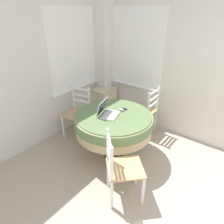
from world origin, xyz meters
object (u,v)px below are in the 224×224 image
round_dining_table (114,122)px  computer_mouse (121,109)px  dining_chair_near_back_window (78,113)px  corner_cabinet (104,102)px  cell_phone (123,109)px  dining_chair_camera_near (121,168)px  laptop (108,112)px  dining_chair_near_right_window (145,111)px

round_dining_table → computer_mouse: bearing=-5.7°
dining_chair_near_back_window → corner_cabinet: size_ratio=1.43×
cell_phone → dining_chair_near_back_window: 0.95m
round_dining_table → dining_chair_camera_near: dining_chair_camera_near is taller
laptop → dining_chair_near_right_window: laptop is taller
laptop → corner_cabinet: laptop is taller
round_dining_table → cell_phone: (0.24, -0.01, 0.14)m
dining_chair_near_back_window → dining_chair_camera_near: size_ratio=1.00×
round_dining_table → dining_chair_camera_near: bearing=-136.2°
cell_phone → dining_chair_near_back_window: (-0.19, 0.88, -0.28)m
laptop → computer_mouse: bearing=-18.6°
dining_chair_near_right_window → dining_chair_camera_near: bearing=-160.7°
corner_cabinet → laptop: bearing=-137.3°
dining_chair_near_back_window → dining_chair_camera_near: 1.62m
laptop → computer_mouse: (0.24, -0.08, -0.03)m
dining_chair_near_right_window → dining_chair_camera_near: size_ratio=1.00×
cell_phone → corner_cabinet: 1.28m
dining_chair_camera_near → laptop: bearing=50.0°
dining_chair_near_back_window → dining_chair_near_right_window: size_ratio=1.00×
round_dining_table → corner_cabinet: (0.94, 0.99, -0.26)m
round_dining_table → dining_chair_near_right_window: bearing=-5.0°
cell_phone → corner_cabinet: size_ratio=0.19×
computer_mouse → cell_phone: (0.07, 0.01, -0.02)m
round_dining_table → laptop: bearing=137.3°
round_dining_table → dining_chair_near_right_window: dining_chair_near_right_window is taller
dining_chair_near_back_window → corner_cabinet: dining_chair_near_back_window is taller
laptop → dining_chair_camera_near: bearing=-130.0°
dining_chair_near_right_window → corner_cabinet: (0.07, 1.07, -0.13)m
corner_cabinet → round_dining_table: bearing=-133.3°
computer_mouse → dining_chair_near_right_window: 0.76m
dining_chair_camera_near → corner_cabinet: bearing=45.5°
laptop → computer_mouse: laptop is taller
round_dining_table → dining_chair_near_back_window: bearing=86.6°
corner_cabinet → dining_chair_near_right_window: bearing=-93.8°
round_dining_table → cell_phone: size_ratio=9.75×
computer_mouse → dining_chair_near_back_window: bearing=97.6°
computer_mouse → dining_chair_near_right_window: size_ratio=0.10×
laptop → dining_chair_near_back_window: size_ratio=0.41×
dining_chair_near_back_window → laptop: bearing=-98.5°
cell_phone → dining_chair_near_right_window: bearing=-6.1°
laptop → round_dining_table: bearing=-42.7°
cell_phone → corner_cabinet: cell_phone is taller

